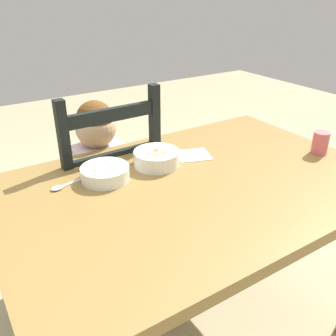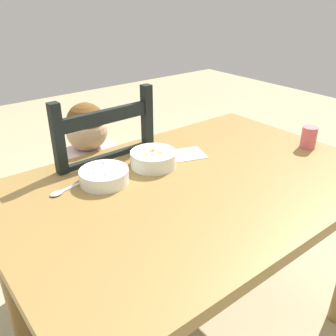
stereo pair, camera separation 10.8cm
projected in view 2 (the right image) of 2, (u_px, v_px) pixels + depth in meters
name	position (u px, v px, depth m)	size (l,w,h in m)	color
ground_plane	(189.00, 333.00, 1.60)	(8.00, 8.00, 0.00)	tan
dining_table	(193.00, 208.00, 1.31)	(1.31, 0.86, 0.76)	olive
dining_chair	(98.00, 208.00, 1.64)	(0.43, 0.43, 1.02)	black
child_figure	(94.00, 177.00, 1.57)	(0.32, 0.31, 0.94)	silver
bowl_of_peas	(104.00, 176.00, 1.24)	(0.17, 0.17, 0.05)	white
bowl_of_carrots	(153.00, 158.00, 1.35)	(0.17, 0.17, 0.06)	white
spoon	(62.00, 191.00, 1.18)	(0.14, 0.05, 0.01)	silver
drinking_cup	(309.00, 137.00, 1.49)	(0.06, 0.06, 0.09)	#D85E66
paper_napkin	(188.00, 154.00, 1.45)	(0.13, 0.11, 0.00)	white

